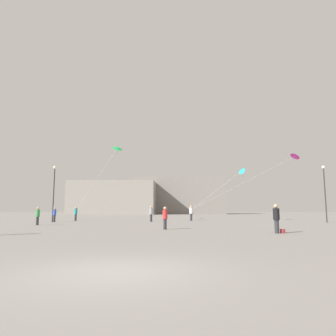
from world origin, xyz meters
TOP-DOWN VIEW (x-y plane):
  - ground_plane at (0.00, 0.00)m, footprint 300.00×300.00m
  - person_in_black at (6.74, 11.59)m, footprint 0.37×0.37m
  - person_in_grey at (-2.65, 27.82)m, footprint 0.39×0.39m
  - person_in_teal at (-12.12, 29.90)m, footprint 0.37×0.37m
  - person_in_green at (-11.78, 19.71)m, footprint 0.34×0.34m
  - person_in_blue at (-13.01, 25.93)m, footprint 0.35×0.35m
  - person_in_red at (-0.04, 14.59)m, footprint 0.34×0.34m
  - person_in_white at (1.87, 30.94)m, footprint 0.40×0.40m
  - kite_cyan_diamond at (7.94, 30.44)m, footprint 6.63×1.03m
  - kite_magenta_diamond at (15.73, 34.57)m, footprint 14.72×4.47m
  - kite_emerald_diamond at (-7.47, 31.17)m, footprint 5.56×2.14m
  - building_left_hall at (-19.00, 78.05)m, footprint 23.19×15.46m
  - building_centre_hall at (-1.00, 84.60)m, footprint 26.28×11.21m
  - lamppost_east at (-13.22, 25.93)m, footprint 0.36×0.36m
  - lamppost_west at (16.04, 26.71)m, footprint 0.36×0.36m
  - handbag_beside_flyer at (7.09, 11.69)m, footprint 0.23×0.35m

SIDE VIEW (x-z plane):
  - ground_plane at x=0.00m, z-range 0.00..0.00m
  - handbag_beside_flyer at x=7.09m, z-range 0.00..0.24m
  - person_in_red at x=-0.04m, z-range 0.08..1.65m
  - person_in_green at x=-11.78m, z-range 0.08..1.66m
  - person_in_blue at x=-13.01m, z-range 0.08..1.67m
  - person_in_black at x=6.74m, z-range 0.08..1.79m
  - person_in_teal at x=-12.12m, z-range 0.08..1.79m
  - person_in_grey at x=-2.65m, z-range 0.09..1.86m
  - person_in_white at x=1.87m, z-range 0.09..1.95m
  - lamppost_west at x=16.04m, z-range 0.92..6.96m
  - lamppost_east at x=-13.22m, z-range 0.93..7.10m
  - building_left_hall at x=-19.00m, z-range 0.00..8.81m
  - building_centre_hall at x=-1.00m, z-range 0.00..10.57m
  - kite_cyan_diamond at x=7.94m, z-range 3.36..8.43m
  - kite_magenta_diamond at x=15.73m, z-range 4.59..12.17m
  - kite_emerald_diamond at x=-7.47m, z-range 4.98..13.26m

